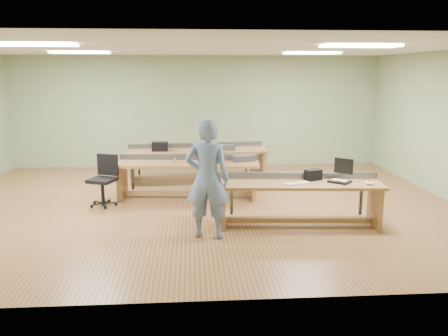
{
  "coord_description": "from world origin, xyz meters",
  "views": [
    {
      "loc": [
        -0.2,
        -9.01,
        2.58
      ],
      "look_at": [
        0.41,
        -0.6,
        0.86
      ],
      "focal_mm": 38.0,
      "sensor_mm": 36.0,
      "label": 1
    }
  ],
  "objects_px": {
    "workbench_front": "(299,194)",
    "parts_bin_grey": "(243,158)",
    "laptop_base": "(340,181)",
    "camera_bag": "(313,175)",
    "task_chair": "(104,187)",
    "person": "(208,179)",
    "workbench_back": "(198,157)",
    "parts_bin_teal": "(211,159)",
    "workbench_mid": "(188,171)",
    "mug": "(202,159)",
    "drinks_can": "(175,161)"
  },
  "relations": [
    {
      "from": "workbench_front",
      "to": "parts_bin_grey",
      "type": "relative_size",
      "value": 6.35
    },
    {
      "from": "laptop_base",
      "to": "camera_bag",
      "type": "xyz_separation_m",
      "value": [
        -0.4,
        0.21,
        0.07
      ]
    },
    {
      "from": "task_chair",
      "to": "parts_bin_grey",
      "type": "distance_m",
      "value": 2.87
    },
    {
      "from": "person",
      "to": "parts_bin_grey",
      "type": "bearing_deg",
      "value": -98.16
    },
    {
      "from": "workbench_back",
      "to": "parts_bin_teal",
      "type": "relative_size",
      "value": 8.15
    },
    {
      "from": "workbench_front",
      "to": "task_chair",
      "type": "height_order",
      "value": "task_chair"
    },
    {
      "from": "task_chair",
      "to": "laptop_base",
      "type": "bearing_deg",
      "value": 1.97
    },
    {
      "from": "workbench_front",
      "to": "workbench_mid",
      "type": "height_order",
      "value": "same"
    },
    {
      "from": "workbench_back",
      "to": "task_chair",
      "type": "bearing_deg",
      "value": -137.29
    },
    {
      "from": "laptop_base",
      "to": "mug",
      "type": "height_order",
      "value": "mug"
    },
    {
      "from": "workbench_front",
      "to": "laptop_base",
      "type": "xyz_separation_m",
      "value": [
        0.68,
        -0.06,
        0.21
      ]
    },
    {
      "from": "drinks_can",
      "to": "parts_bin_grey",
      "type": "bearing_deg",
      "value": 7.27
    },
    {
      "from": "workbench_back",
      "to": "camera_bag",
      "type": "distance_m",
      "value": 3.89
    },
    {
      "from": "person",
      "to": "parts_bin_teal",
      "type": "bearing_deg",
      "value": -83.38
    },
    {
      "from": "workbench_back",
      "to": "camera_bag",
      "type": "relative_size",
      "value": 12.53
    },
    {
      "from": "person",
      "to": "drinks_can",
      "type": "xyz_separation_m",
      "value": [
        -0.58,
        2.31,
        -0.14
      ]
    },
    {
      "from": "camera_bag",
      "to": "workbench_front",
      "type": "bearing_deg",
      "value": -174.48
    },
    {
      "from": "workbench_back",
      "to": "mug",
      "type": "height_order",
      "value": "workbench_back"
    },
    {
      "from": "mug",
      "to": "laptop_base",
      "type": "bearing_deg",
      "value": -41.92
    },
    {
      "from": "workbench_back",
      "to": "mug",
      "type": "relative_size",
      "value": 27.03
    },
    {
      "from": "parts_bin_teal",
      "to": "workbench_back",
      "type": "bearing_deg",
      "value": 98.26
    },
    {
      "from": "parts_bin_grey",
      "to": "task_chair",
      "type": "bearing_deg",
      "value": -169.63
    },
    {
      "from": "workbench_front",
      "to": "workbench_mid",
      "type": "distance_m",
      "value": 2.69
    },
    {
      "from": "workbench_mid",
      "to": "drinks_can",
      "type": "bearing_deg",
      "value": -151.87
    },
    {
      "from": "workbench_front",
      "to": "laptop_base",
      "type": "height_order",
      "value": "workbench_front"
    },
    {
      "from": "camera_bag",
      "to": "mug",
      "type": "xyz_separation_m",
      "value": [
        -1.87,
        1.82,
        -0.04
      ]
    },
    {
      "from": "workbench_back",
      "to": "person",
      "type": "relative_size",
      "value": 1.77
    },
    {
      "from": "parts_bin_teal",
      "to": "camera_bag",
      "type": "bearing_deg",
      "value": -45.55
    },
    {
      "from": "camera_bag",
      "to": "laptop_base",
      "type": "bearing_deg",
      "value": -51.24
    },
    {
      "from": "person",
      "to": "camera_bag",
      "type": "relative_size",
      "value": 7.06
    },
    {
      "from": "laptop_base",
      "to": "parts_bin_grey",
      "type": "height_order",
      "value": "parts_bin_grey"
    },
    {
      "from": "laptop_base",
      "to": "task_chair",
      "type": "xyz_separation_m",
      "value": [
        -4.19,
        1.55,
        -0.41
      ]
    },
    {
      "from": "parts_bin_grey",
      "to": "mug",
      "type": "xyz_separation_m",
      "value": [
        -0.87,
        -0.03,
        -0.01
      ]
    },
    {
      "from": "laptop_base",
      "to": "parts_bin_grey",
      "type": "distance_m",
      "value": 2.49
    },
    {
      "from": "workbench_mid",
      "to": "camera_bag",
      "type": "height_order",
      "value": "camera_bag"
    },
    {
      "from": "workbench_mid",
      "to": "mug",
      "type": "xyz_separation_m",
      "value": [
        0.29,
        0.04,
        0.24
      ]
    },
    {
      "from": "workbench_mid",
      "to": "person",
      "type": "xyz_separation_m",
      "value": [
        0.32,
        -2.42,
        0.39
      ]
    },
    {
      "from": "mug",
      "to": "drinks_can",
      "type": "xyz_separation_m",
      "value": [
        -0.55,
        -0.15,
        0.0
      ]
    },
    {
      "from": "workbench_back",
      "to": "workbench_mid",
      "type": "bearing_deg",
      "value": -103.04
    },
    {
      "from": "laptop_base",
      "to": "drinks_can",
      "type": "distance_m",
      "value": 3.39
    },
    {
      "from": "camera_bag",
      "to": "task_chair",
      "type": "relative_size",
      "value": 0.27
    },
    {
      "from": "person",
      "to": "mug",
      "type": "relative_size",
      "value": 15.23
    },
    {
      "from": "laptop_base",
      "to": "task_chair",
      "type": "relative_size",
      "value": 0.34
    },
    {
      "from": "workbench_mid",
      "to": "drinks_can",
      "type": "height_order",
      "value": "workbench_mid"
    },
    {
      "from": "person",
      "to": "parts_bin_grey",
      "type": "xyz_separation_m",
      "value": [
        0.84,
        2.49,
        -0.14
      ]
    },
    {
      "from": "workbench_mid",
      "to": "mug",
      "type": "bearing_deg",
      "value": 13.53
    },
    {
      "from": "workbench_mid",
      "to": "workbench_back",
      "type": "relative_size",
      "value": 0.89
    },
    {
      "from": "workbench_mid",
      "to": "mug",
      "type": "relative_size",
      "value": 23.97
    },
    {
      "from": "mug",
      "to": "workbench_back",
      "type": "bearing_deg",
      "value": 91.98
    },
    {
      "from": "person",
      "to": "workbench_back",
      "type": "bearing_deg",
      "value": -78.34
    }
  ]
}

